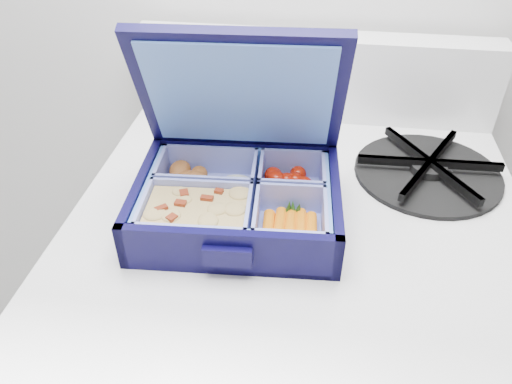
# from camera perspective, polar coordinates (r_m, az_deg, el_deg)

# --- Properties ---
(bento_box) EXTENTS (0.25, 0.20, 0.06)m
(bento_box) POSITION_cam_1_polar(r_m,az_deg,el_deg) (0.60, -2.12, -1.03)
(bento_box) COLOR black
(bento_box) RESTS_ON stove
(burner_grate) EXTENTS (0.21, 0.21, 0.03)m
(burner_grate) POSITION_cam_1_polar(r_m,az_deg,el_deg) (0.73, 19.15, 2.78)
(burner_grate) COLOR black
(burner_grate) RESTS_ON stove
(burner_grate_rear) EXTENTS (0.21, 0.21, 0.02)m
(burner_grate_rear) POSITION_cam_1_polar(r_m,az_deg,el_deg) (0.75, -5.00, 5.54)
(burner_grate_rear) COLOR black
(burner_grate_rear) RESTS_ON stove
(fork) EXTENTS (0.06, 0.17, 0.01)m
(fork) POSITION_cam_1_polar(r_m,az_deg,el_deg) (0.72, 0.92, 3.62)
(fork) COLOR #AAAAAA
(fork) RESTS_ON stove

